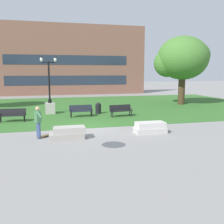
# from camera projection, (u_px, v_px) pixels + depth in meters

# --- Properties ---
(ground_plane) EXTENTS (140.00, 140.00, 0.00)m
(ground_plane) POSITION_uv_depth(u_px,v_px,m) (85.00, 129.00, 16.28)
(ground_plane) COLOR gray
(grass_lawn) EXTENTS (40.00, 20.00, 0.02)m
(grass_lawn) POSITION_uv_depth(u_px,v_px,m) (70.00, 107.00, 25.85)
(grass_lawn) COLOR #336628
(grass_lawn) RESTS_ON ground
(concrete_block_center) EXTENTS (1.86, 0.90, 0.64)m
(concrete_block_center) POSITION_uv_depth(u_px,v_px,m) (68.00, 133.00, 13.76)
(concrete_block_center) COLOR #9E9991
(concrete_block_center) RESTS_ON ground
(concrete_block_left) EXTENTS (1.80, 0.90, 0.64)m
(concrete_block_left) POSITION_uv_depth(u_px,v_px,m) (150.00, 128.00, 15.06)
(concrete_block_left) COLOR #BCB7B2
(concrete_block_left) RESTS_ON ground
(person_skateboarder) EXTENTS (0.48, 1.52, 1.71)m
(person_skateboarder) POSITION_uv_depth(u_px,v_px,m) (38.00, 120.00, 13.71)
(person_skateboarder) COLOR #384C7A
(person_skateboarder) RESTS_ON ground
(skateboard) EXTENTS (0.88, 0.84, 0.14)m
(skateboard) POSITION_uv_depth(u_px,v_px,m) (44.00, 136.00, 14.10)
(skateboard) COLOR olive
(skateboard) RESTS_ON ground
(puddle) EXTENTS (1.16, 1.16, 0.01)m
(puddle) POSITION_uv_depth(u_px,v_px,m) (114.00, 145.00, 12.70)
(puddle) COLOR #47515B
(puddle) RESTS_ON ground
(park_bench_near_left) EXTENTS (1.86, 0.78, 0.90)m
(park_bench_near_left) POSITION_uv_depth(u_px,v_px,m) (121.00, 110.00, 20.53)
(park_bench_near_left) COLOR black
(park_bench_near_left) RESTS_ON grass_lawn
(park_bench_near_right) EXTENTS (1.83, 0.65, 0.90)m
(park_bench_near_right) POSITION_uv_depth(u_px,v_px,m) (13.00, 114.00, 18.38)
(park_bench_near_right) COLOR black
(park_bench_near_right) RESTS_ON grass_lawn
(park_bench_far_left) EXTENTS (1.82, 0.61, 0.90)m
(park_bench_far_left) POSITION_uv_depth(u_px,v_px,m) (81.00, 110.00, 20.42)
(park_bench_far_left) COLOR #1E232D
(park_bench_far_left) RESTS_ON grass_lawn
(lamp_post_right) EXTENTS (1.32, 0.80, 4.72)m
(lamp_post_right) POSITION_uv_depth(u_px,v_px,m) (50.00, 102.00, 21.83)
(lamp_post_right) COLOR #ADA89E
(lamp_post_right) RESTS_ON grass_lawn
(tree_near_left) EXTENTS (5.59, 5.33, 7.16)m
(tree_near_left) POSITION_uv_depth(u_px,v_px,m) (182.00, 59.00, 27.43)
(tree_near_left) COLOR #42301E
(tree_near_left) RESTS_ON grass_lawn
(trash_bin) EXTENTS (0.49, 0.49, 0.96)m
(trash_bin) POSITION_uv_depth(u_px,v_px,m) (98.00, 108.00, 21.93)
(trash_bin) COLOR black
(trash_bin) RESTS_ON grass_lawn
(building_facade_distant) EXTENTS (24.13, 1.03, 10.52)m
(building_facade_distant) POSITION_uv_depth(u_px,v_px,m) (68.00, 60.00, 39.21)
(building_facade_distant) COLOR brown
(building_facade_distant) RESTS_ON ground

